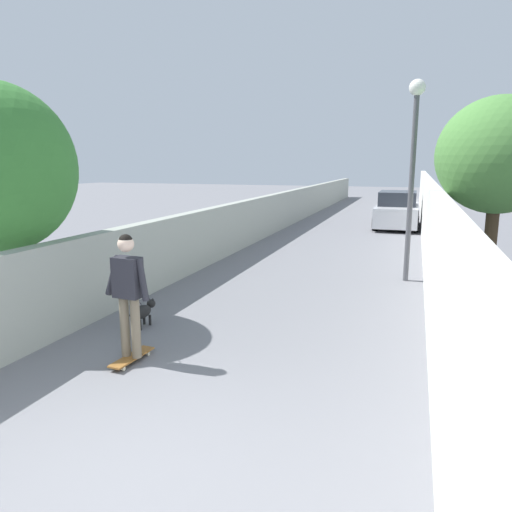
{
  "coord_description": "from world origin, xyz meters",
  "views": [
    {
      "loc": [
        -3.01,
        -2.44,
        2.73
      ],
      "look_at": [
        5.32,
        0.35,
        1.0
      ],
      "focal_mm": 33.25,
      "sensor_mm": 36.0,
      "label": 1
    }
  ],
  "objects_px": {
    "lamp_post": "(414,147)",
    "car_near": "(397,211)",
    "tree_right_mid": "(498,156)",
    "person_skateboarder": "(128,286)",
    "skateboard": "(132,357)",
    "dog": "(143,311)"
  },
  "relations": [
    {
      "from": "dog",
      "to": "car_near",
      "type": "distance_m",
      "value": 14.9
    },
    {
      "from": "skateboard",
      "to": "car_near",
      "type": "relative_size",
      "value": 0.2
    },
    {
      "from": "lamp_post",
      "to": "car_near",
      "type": "xyz_separation_m",
      "value": [
        9.69,
        0.6,
        -2.37
      ]
    },
    {
      "from": "tree_right_mid",
      "to": "dog",
      "type": "distance_m",
      "value": 7.38
    },
    {
      "from": "lamp_post",
      "to": "skateboard",
      "type": "height_order",
      "value": "lamp_post"
    },
    {
      "from": "person_skateboarder",
      "to": "lamp_post",
      "type": "bearing_deg",
      "value": -29.96
    },
    {
      "from": "tree_right_mid",
      "to": "dog",
      "type": "xyz_separation_m",
      "value": [
        -3.85,
        5.74,
        -2.58
      ]
    },
    {
      "from": "person_skateboarder",
      "to": "dog",
      "type": "height_order",
      "value": "person_skateboarder"
    },
    {
      "from": "person_skateboarder",
      "to": "dog",
      "type": "bearing_deg",
      "value": 25.41
    },
    {
      "from": "tree_right_mid",
      "to": "person_skateboarder",
      "type": "relative_size",
      "value": 2.34
    },
    {
      "from": "lamp_post",
      "to": "dog",
      "type": "xyz_separation_m",
      "value": [
        -4.77,
        4.14,
        -2.81
      ]
    },
    {
      "from": "tree_right_mid",
      "to": "person_skateboarder",
      "type": "height_order",
      "value": "tree_right_mid"
    },
    {
      "from": "lamp_post",
      "to": "person_skateboarder",
      "type": "height_order",
      "value": "lamp_post"
    },
    {
      "from": "person_skateboarder",
      "to": "dog",
      "type": "distance_m",
      "value": 1.68
    },
    {
      "from": "tree_right_mid",
      "to": "car_near",
      "type": "xyz_separation_m",
      "value": [
        10.61,
        2.2,
        -2.14
      ]
    },
    {
      "from": "lamp_post",
      "to": "car_near",
      "type": "relative_size",
      "value": 1.1
    },
    {
      "from": "lamp_post",
      "to": "person_skateboarder",
      "type": "relative_size",
      "value": 2.63
    },
    {
      "from": "lamp_post",
      "to": "person_skateboarder",
      "type": "distance_m",
      "value": 7.31
    },
    {
      "from": "skateboard",
      "to": "dog",
      "type": "height_order",
      "value": "dog"
    },
    {
      "from": "tree_right_mid",
      "to": "car_near",
      "type": "relative_size",
      "value": 0.98
    },
    {
      "from": "tree_right_mid",
      "to": "skateboard",
      "type": "distance_m",
      "value": 7.79
    },
    {
      "from": "lamp_post",
      "to": "skateboard",
      "type": "distance_m",
      "value": 7.65
    }
  ]
}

